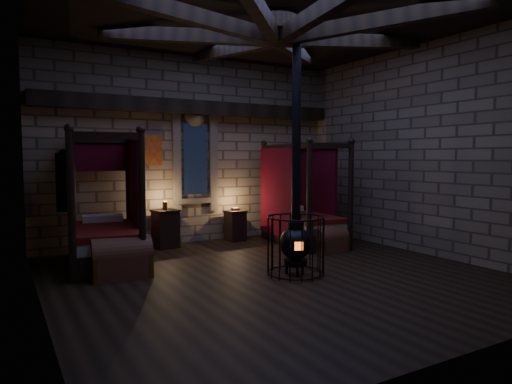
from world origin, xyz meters
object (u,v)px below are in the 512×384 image
trunk_left (121,259)px  bed_right (302,219)px  trunk_right (329,241)px  bed_left (105,233)px  stove (296,239)px

trunk_left → bed_right: bearing=16.7°
trunk_right → bed_left: bearing=158.8°
bed_left → bed_right: (4.31, -0.09, -0.03)m
bed_left → trunk_right: size_ratio=3.15×
trunk_left → stove: 2.86m
bed_right → trunk_right: (-0.08, -1.09, -0.32)m
bed_left → stove: bearing=-34.0°
stove → trunk_left: bearing=176.6°
bed_right → stove: (-1.74, -2.26, 0.05)m
trunk_right → stove: 2.06m
trunk_left → stove: (2.54, -1.28, 0.30)m
stove → trunk_right: bearing=58.6°
trunk_left → trunk_right: 4.19m
trunk_right → bed_right: bearing=80.1°
bed_left → stove: 3.49m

